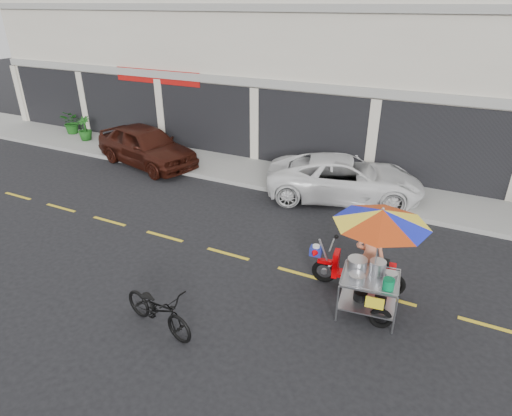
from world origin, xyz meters
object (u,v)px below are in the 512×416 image
at_px(white_pickup, 345,178).
at_px(near_bicycle, 158,309).
at_px(maroon_sedan, 146,146).
at_px(food_vendor_rig, 374,242).

relative_size(white_pickup, near_bicycle, 2.76).
bearing_deg(white_pickup, maroon_sedan, 75.08).
distance_m(white_pickup, food_vendor_rig, 5.51).
xyz_separation_m(maroon_sedan, food_vendor_rig, (9.73, -4.71, 0.72)).
height_order(white_pickup, near_bicycle, white_pickup).
xyz_separation_m(white_pickup, food_vendor_rig, (1.99, -5.08, 0.81)).
height_order(maroon_sedan, near_bicycle, maroon_sedan).
relative_size(maroon_sedan, white_pickup, 0.92).
bearing_deg(white_pickup, near_bicycle, 151.62).
bearing_deg(maroon_sedan, food_vendor_rig, -101.76).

